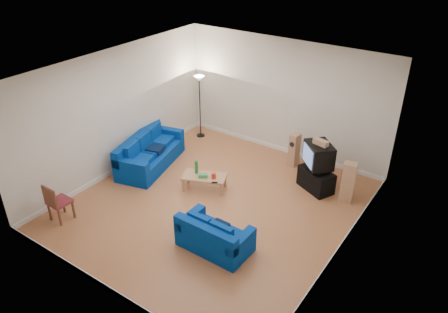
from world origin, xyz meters
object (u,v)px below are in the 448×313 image
Objects in this scene: sofa_loveseat at (214,238)px; coffee_table at (204,178)px; television at (319,155)px; tv_stand at (316,180)px; sofa_three_seat at (149,155)px.

sofa_loveseat is 1.25× the size of coffee_table.
tv_stand is at bearing -14.66° from television.
sofa_loveseat is at bearing -58.34° from television.
coffee_table is at bearing 132.37° from sofa_loveseat.
television reaches higher than coffee_table.
sofa_three_seat is 2.71× the size of tv_stand.
sofa_loveseat is 3.29m from tv_stand.
sofa_loveseat is 1.62× the size of television.
sofa_loveseat is 1.67× the size of tv_stand.
coffee_table is 1.33× the size of tv_stand.
coffee_table is (1.92, -0.10, 0.01)m from sofa_three_seat.
sofa_three_seat is at bearing 177.03° from coffee_table.
sofa_three_seat reaches higher than coffee_table.
sofa_three_seat is 2.64× the size of television.
sofa_loveseat is (3.39, -1.75, -0.04)m from sofa_three_seat.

